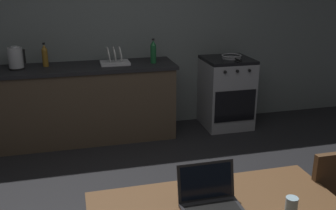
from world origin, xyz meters
TOP-DOWN VIEW (x-y plane):
  - back_wall at (0.30, 2.50)m, footprint 6.40×0.10m
  - kitchen_counter at (-0.49, 2.15)m, footprint 2.16×0.64m
  - stove_oven at (1.33, 2.15)m, footprint 0.60×0.62m
  - laptop at (0.04, -0.71)m, footprint 0.32×0.27m
  - electric_kettle at (-1.22, 2.15)m, footprint 0.19×0.17m
  - bottle at (0.34, 2.10)m, footprint 0.07×0.07m
  - frying_pan at (1.37, 2.12)m, footprint 0.26×0.43m
  - drinking_glass at (0.40, -0.89)m, footprint 0.06×0.06m
  - dish_rack at (-0.12, 2.15)m, footprint 0.34×0.26m
  - bottle_b at (-0.91, 2.23)m, footprint 0.07×0.07m

SIDE VIEW (x-z plane):
  - stove_oven at x=1.33m, z-range 0.00..0.92m
  - kitchen_counter at x=-0.49m, z-range 0.00..0.92m
  - laptop at x=0.04m, z-range 0.67..0.89m
  - drinking_glass at x=0.40m, z-range 0.73..0.85m
  - frying_pan at x=1.37m, z-range 0.92..0.96m
  - dish_rack at x=-0.12m, z-range 0.86..1.07m
  - electric_kettle at x=-1.22m, z-range 0.91..1.17m
  - bottle_b at x=-0.91m, z-range 0.91..1.18m
  - bottle at x=0.34m, z-range 0.91..1.20m
  - back_wall at x=0.30m, z-range 0.00..2.73m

